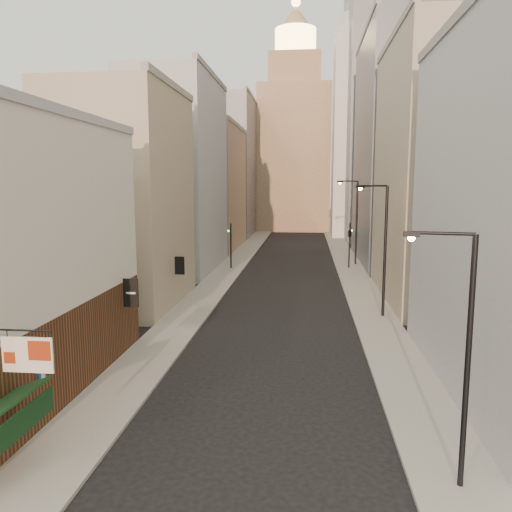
% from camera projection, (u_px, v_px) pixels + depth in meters
% --- Properties ---
extents(sidewalk_left, '(3.00, 140.00, 0.15)m').
position_uv_depth(sidewalk_left, '(245.00, 253.00, 66.65)').
color(sidewalk_left, gray).
rests_on(sidewalk_left, ground).
extents(sidewalk_right, '(3.00, 140.00, 0.15)m').
position_uv_depth(sidewalk_right, '(343.00, 254.00, 65.34)').
color(sidewalk_right, gray).
rests_on(sidewalk_right, ground).
extents(near_building_left, '(8.30, 23.04, 12.30)m').
position_uv_depth(near_building_left, '(2.00, 260.00, 20.96)').
color(near_building_left, brown).
rests_on(near_building_left, ground).
extents(left_bldg_beige, '(8.00, 12.00, 16.00)m').
position_uv_depth(left_bldg_beige, '(124.00, 200.00, 37.52)').
color(left_bldg_beige, tan).
rests_on(left_bldg_beige, ground).
extents(left_bldg_grey, '(8.00, 16.00, 20.00)m').
position_uv_depth(left_bldg_grey, '(178.00, 176.00, 52.99)').
color(left_bldg_grey, '#A0A1A6').
rests_on(left_bldg_grey, ground).
extents(left_bldg_tan, '(8.00, 18.00, 17.00)m').
position_uv_depth(left_bldg_tan, '(210.00, 189.00, 70.92)').
color(left_bldg_tan, '#8F7052').
rests_on(left_bldg_tan, ground).
extents(left_bldg_wingrid, '(8.00, 20.00, 24.00)m').
position_uv_depth(left_bldg_wingrid, '(231.00, 168.00, 90.11)').
color(left_bldg_wingrid, gray).
rests_on(left_bldg_wingrid, ground).
extents(right_bldg_beige, '(8.00, 16.00, 20.00)m').
position_uv_depth(right_bldg_beige, '(440.00, 174.00, 38.75)').
color(right_bldg_beige, tan).
rests_on(right_bldg_beige, ground).
extents(right_bldg_wingrid, '(8.00, 20.00, 26.00)m').
position_uv_depth(right_bldg_wingrid, '(396.00, 151.00, 58.01)').
color(right_bldg_wingrid, gray).
rests_on(right_bldg_wingrid, ground).
extents(highrise, '(21.00, 23.00, 51.20)m').
position_uv_depth(highrise, '(407.00, 84.00, 83.16)').
color(highrise, gray).
rests_on(highrise, ground).
extents(clock_tower, '(14.00, 14.00, 44.90)m').
position_uv_depth(clock_tower, '(294.00, 141.00, 100.01)').
color(clock_tower, '#8F7052').
rests_on(clock_tower, ground).
extents(white_tower, '(8.00, 8.00, 41.50)m').
position_uv_depth(white_tower, '(357.00, 128.00, 84.98)').
color(white_tower, silver).
rests_on(white_tower, ground).
extents(streetlamp_near, '(2.05, 0.51, 7.85)m').
position_uv_depth(streetlamp_near, '(461.00, 347.00, 14.56)').
color(streetlamp_near, black).
rests_on(streetlamp_near, ground).
extents(streetlamp_mid, '(2.26, 1.09, 9.14)m').
position_uv_depth(streetlamp_mid, '(382.00, 243.00, 33.77)').
color(streetlamp_mid, black).
rests_on(streetlamp_mid, ground).
extents(streetlamp_far, '(2.42, 1.00, 9.57)m').
position_uv_depth(streetlamp_far, '(355.00, 217.00, 56.11)').
color(streetlamp_far, black).
rests_on(streetlamp_far, ground).
extents(traffic_light_left, '(0.57, 0.49, 5.00)m').
position_uv_depth(traffic_light_left, '(231.00, 237.00, 53.62)').
color(traffic_light_left, black).
rests_on(traffic_light_left, ground).
extents(traffic_light_right, '(0.70, 0.70, 5.00)m').
position_uv_depth(traffic_light_right, '(350.00, 233.00, 53.91)').
color(traffic_light_right, black).
rests_on(traffic_light_right, ground).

